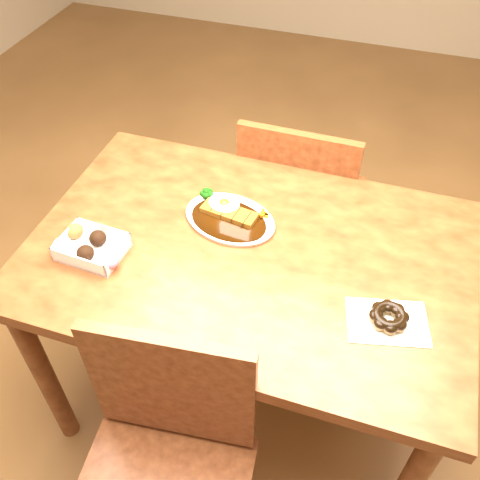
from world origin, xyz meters
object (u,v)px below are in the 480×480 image
(chair_far, at_px, (300,204))
(chair_near, at_px, (164,473))
(donut_box, at_px, (90,246))
(katsu_curry_plate, at_px, (229,216))
(pon_de_ring, at_px, (389,317))
(table, at_px, (248,273))

(chair_far, height_order, chair_near, same)
(chair_near, height_order, donut_box, chair_near)
(katsu_curry_plate, xyz_separation_m, pon_de_ring, (0.48, -0.22, 0.01))
(donut_box, bearing_deg, katsu_curry_plate, 37.64)
(donut_box, bearing_deg, pon_de_ring, 1.15)
(chair_far, height_order, pon_de_ring, chair_far)
(chair_far, distance_m, donut_box, 0.86)
(table, bearing_deg, pon_de_ring, -18.10)
(table, xyz_separation_m, donut_box, (-0.40, -0.14, 0.12))
(table, xyz_separation_m, pon_de_ring, (0.39, -0.13, 0.12))
(pon_de_ring, bearing_deg, katsu_curry_plate, 154.88)
(donut_box, xyz_separation_m, pon_de_ring, (0.79, 0.02, -0.00))
(donut_box, relative_size, pon_de_ring, 0.90)
(donut_box, distance_m, pon_de_ring, 0.79)
(pon_de_ring, bearing_deg, chair_near, -136.78)
(pon_de_ring, bearing_deg, chair_far, 118.17)
(chair_near, bearing_deg, pon_de_ring, 37.01)
(chair_far, bearing_deg, katsu_curry_plate, 74.56)
(chair_far, xyz_separation_m, pon_de_ring, (0.35, -0.66, 0.29))
(chair_near, height_order, katsu_curry_plate, chair_near)
(katsu_curry_plate, bearing_deg, table, -47.20)
(chair_far, relative_size, pon_de_ring, 3.97)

